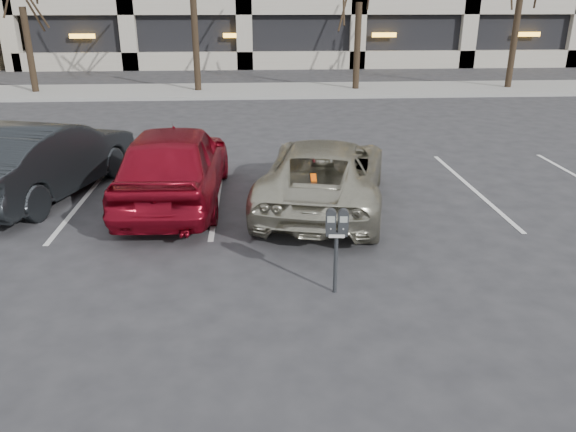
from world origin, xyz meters
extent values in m
plane|color=#28282B|center=(0.00, 0.00, 0.00)|extent=(140.00, 140.00, 0.00)
cube|color=gray|center=(0.00, 16.00, 0.06)|extent=(80.00, 4.00, 0.12)
cube|color=silver|center=(-4.20, 2.30, 0.01)|extent=(0.10, 5.20, 0.00)
cube|color=silver|center=(-1.40, 2.30, 0.01)|extent=(0.10, 5.20, 0.00)
cube|color=silver|center=(1.40, 2.30, 0.01)|extent=(0.10, 5.20, 0.00)
cube|color=silver|center=(4.20, 2.30, 0.01)|extent=(0.10, 5.20, 0.00)
cylinder|color=black|center=(-10.00, 16.00, 1.78)|extent=(0.28, 0.28, 3.57)
cylinder|color=black|center=(-3.00, 16.00, 1.97)|extent=(0.28, 0.28, 3.93)
cylinder|color=black|center=(4.00, 16.00, 1.87)|extent=(0.28, 0.28, 3.74)
cylinder|color=black|center=(11.00, 16.00, 1.96)|extent=(0.28, 0.28, 3.93)
cylinder|color=black|center=(0.50, -2.18, 0.45)|extent=(0.06, 0.06, 0.90)
cube|color=black|center=(0.50, -2.18, 0.92)|extent=(0.31, 0.13, 0.06)
cube|color=silver|center=(0.50, -2.24, 0.90)|extent=(0.22, 0.02, 0.05)
cube|color=gray|center=(0.41, -2.24, 1.15)|extent=(0.11, 0.02, 0.09)
cube|color=gray|center=(0.58, -2.25, 1.15)|extent=(0.11, 0.02, 0.09)
imported|color=#B1AD96|center=(0.78, 1.41, 0.68)|extent=(3.28, 5.29, 1.37)
cube|color=#F25005|center=(0.43, 0.55, 1.37)|extent=(0.10, 0.20, 0.01)
imported|color=maroon|center=(-2.23, 1.82, 0.83)|extent=(2.07, 4.89, 1.65)
imported|color=black|center=(-5.00, 2.47, 0.79)|extent=(2.99, 5.08, 1.58)
camera|label=1|loc=(-0.61, -9.25, 3.98)|focal=35.00mm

